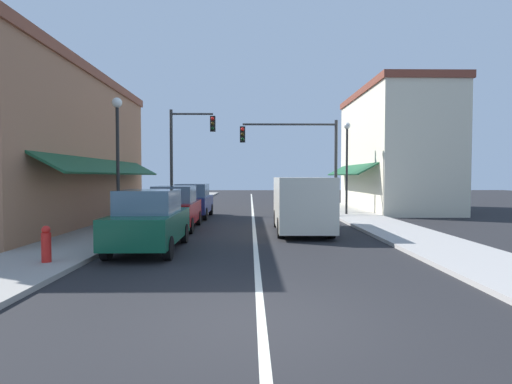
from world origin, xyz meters
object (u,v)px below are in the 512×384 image
Objects in this scene: traffic_signal_mast_arm at (301,149)px; street_lamp_right_mid at (347,154)px; parked_car_nearest_left at (150,221)px; parked_car_third_left at (193,201)px; traffic_signal_left_corner at (185,146)px; van_in_lane at (301,202)px; street_lamp_left_near at (118,144)px; parked_car_second_left at (175,208)px; fire_hydrant at (46,244)px.

traffic_signal_mast_arm is 1.11× the size of street_lamp_right_mid.
parked_car_nearest_left is at bearing -116.78° from traffic_signal_mast_arm.
parked_car_third_left is 4.21m from traffic_signal_left_corner.
van_in_lane is at bearing -97.13° from traffic_signal_mast_arm.
parked_car_nearest_left is 12.67m from traffic_signal_left_corner.
street_lamp_left_near reaches higher than parked_car_third_left.
van_in_lane is 1.03× the size of street_lamp_right_mid.
street_lamp_left_near reaches higher than van_in_lane.
traffic_signal_mast_arm is (5.94, 2.11, 2.86)m from parked_car_third_left.
traffic_signal_mast_arm is 0.93× the size of traffic_signal_left_corner.
parked_car_nearest_left is 4.39m from street_lamp_left_near.
street_lamp_right_mid is (2.29, -1.46, -0.35)m from traffic_signal_mast_arm.
van_in_lane is at bearing -47.84° from parked_car_third_left.
street_lamp_left_near reaches higher than parked_car_second_left.
traffic_signal_mast_arm reaches higher than street_lamp_right_mid.
street_lamp_right_mid reaches higher than fire_hydrant.
traffic_signal_mast_arm is at bearing -5.39° from traffic_signal_left_corner.
van_in_lane is 10.53m from traffic_signal_left_corner.
traffic_signal_left_corner is (-0.91, 12.26, 3.08)m from parked_car_nearest_left.
parked_car_nearest_left is 13.26m from street_lamp_right_mid.
parked_car_third_left is 0.82× the size of street_lamp_left_near.
parked_car_third_left is 7.48m from van_in_lane.
van_in_lane is 1.04× the size of street_lamp_left_near.
parked_car_second_left is 3.49m from street_lamp_left_near.
parked_car_second_left is at bearing 91.37° from parked_car_nearest_left.
parked_car_second_left is 4.74× the size of fire_hydrant.
van_in_lane reaches higher than parked_car_nearest_left.
street_lamp_right_mid is (3.25, 6.22, 2.24)m from van_in_lane.
parked_car_third_left is 7.12m from street_lamp_left_near.
street_lamp_left_near is at bearing -132.27° from traffic_signal_mast_arm.
parked_car_nearest_left is at bearing -85.78° from traffic_signal_left_corner.
street_lamp_left_near reaches higher than parked_car_nearest_left.
street_lamp_right_mid is at bearing 31.75° from parked_car_second_left.
traffic_signal_left_corner reaches higher than van_in_lane.
van_in_lane is 0.93× the size of traffic_signal_mast_arm.
traffic_signal_mast_arm is (6.02, 6.79, 2.86)m from parked_car_second_left.
parked_car_third_left is at bearing 80.90° from fire_hydrant.
van_in_lane is at bearing -55.08° from traffic_signal_left_corner.
street_lamp_left_near is (-1.89, 3.09, 2.47)m from parked_car_nearest_left.
traffic_signal_left_corner is at bearing 85.89° from fire_hydrant.
parked_car_nearest_left is 13.33m from traffic_signal_mast_arm.
parked_car_third_left is at bearing 133.00° from van_in_lane.
street_lamp_right_mid is (8.30, 5.33, 2.51)m from parked_car_second_left.
traffic_signal_left_corner is at bearing 174.61° from traffic_signal_mast_arm.
parked_car_nearest_left is 0.73× the size of traffic_signal_mast_arm.
traffic_signal_mast_arm is at bearing 47.51° from parked_car_second_left.
parked_car_second_left is 10.18m from street_lamp_right_mid.
traffic_signal_left_corner reaches higher than parked_car_second_left.
parked_car_nearest_left is 9.52m from parked_car_third_left.
parked_car_nearest_left is at bearing -89.16° from parked_car_third_left.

